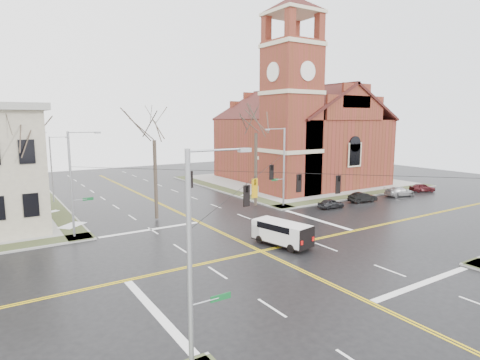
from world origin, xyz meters
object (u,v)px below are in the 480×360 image
signal_pole_ne (283,165)px  streetlight_north_b (34,154)px  tree_nw_near (154,135)px  signal_pole_sw (194,262)px  parked_car_b (363,197)px  parked_car_d (422,188)px  cargo_van (280,231)px  parked_car_a (331,204)px  tree_ne (256,128)px  parked_car_c (400,192)px  signal_pole_nw (73,181)px  church (297,130)px  streetlight_north_a (53,167)px  tree_nw_far (15,148)px

signal_pole_ne → streetlight_north_b: 42.61m
signal_pole_ne → tree_nw_near: 15.13m
signal_pole_sw → streetlight_north_b: signal_pole_sw is taller
parked_car_b → parked_car_d: 12.72m
cargo_van → parked_car_a: size_ratio=1.63×
parked_car_d → tree_ne: size_ratio=0.28×
parked_car_a → parked_car_c: 13.02m
signal_pole_sw → tree_nw_near: tree_nw_near is taller
streetlight_north_b → parked_car_d: streetlight_north_b is taller
signal_pole_nw → tree_ne: tree_ne is taller
signal_pole_nw → parked_car_a: size_ratio=2.76×
signal_pole_ne → tree_nw_near: tree_nw_near is taller
church → streetlight_north_a: (-35.42, 3.22, -3.97)m
parked_car_d → church: bearing=53.2°
church → parked_car_d: size_ratio=7.86×
signal_pole_nw → parked_car_a: bearing=-7.6°
signal_pole_ne → streetlight_north_b: bearing=121.1°
signal_pole_sw → parked_car_b: signal_pole_sw is taller
parked_car_c → tree_nw_near: (-31.79, 5.46, 8.00)m
streetlight_north_b → parked_car_b: 51.18m
cargo_van → parked_car_a: cargo_van is taller
signal_pole_sw → church: bearing=45.2°
church → parked_car_b: size_ratio=7.49×
parked_car_a → streetlight_north_b: bearing=36.8°
church → tree_ne: size_ratio=2.18×
signal_pole_nw → tree_nw_far: bearing=153.2°
signal_pole_ne → cargo_van: bearing=-129.5°
streetlight_north_b → parked_car_c: bearing=-45.4°
parked_car_b → parked_car_c: parked_car_c is taller
parked_car_a → parked_car_c: size_ratio=0.78×
streetlight_north_a → parked_car_a: size_ratio=2.45×
streetlight_north_b → parked_car_d: bearing=-41.4°
church → signal_pole_ne: size_ratio=3.06×
signal_pole_ne → parked_car_a: (4.26, -3.60, -4.39)m
signal_pole_nw → parked_car_c: 40.29m
cargo_van → parked_car_c: (26.37, 7.78, -0.52)m
streetlight_north_a → cargo_van: streetlight_north_a is taller
signal_pole_nw → tree_nw_far: tree_nw_far is taller
tree_nw_near → parked_car_a: bearing=-17.2°
signal_pole_ne → parked_car_d: 23.38m
signal_pole_sw → cargo_van: bearing=41.4°
signal_pole_ne → streetlight_north_a: 27.48m
streetlight_north_b → parked_car_b: bearing=-51.1°
tree_nw_far → signal_pole_ne: bearing=-4.3°
streetlight_north_a → parked_car_d: size_ratio=2.29×
parked_car_d → tree_ne: bearing=102.5°
signal_pole_nw → parked_car_a: signal_pole_nw is taller
streetlight_north_b → signal_pole_sw: bearing=-90.6°
streetlight_north_a → parked_car_c: size_ratio=1.90×
parked_car_d → tree_nw_near: 38.50m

